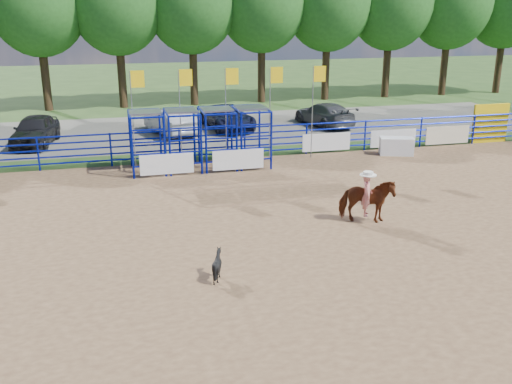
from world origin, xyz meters
TOP-DOWN VIEW (x-y plane):
  - ground at (0.00, 0.00)m, footprint 120.00×120.00m
  - arena_dirt at (0.00, 0.00)m, footprint 30.00×20.00m
  - gravel_strip at (0.00, 17.00)m, footprint 40.00×10.00m
  - announcer_table at (7.09, 8.82)m, footprint 1.69×1.18m
  - horse_and_rider at (1.89, 0.89)m, footprint 1.91×1.38m
  - calf at (-3.50, -1.92)m, footprint 0.88×0.86m
  - car_a at (-9.68, 15.24)m, footprint 2.40×4.62m
  - car_b at (-2.77, 16.14)m, footprint 2.69×4.71m
  - car_c at (0.59, 16.80)m, footprint 2.72×5.02m
  - car_d at (6.33, 16.41)m, footprint 2.80×4.90m
  - perimeter_fence at (0.00, 0.00)m, footprint 30.10×20.10m
  - chute_assembly at (-1.90, 8.84)m, footprint 19.32×2.41m

SIDE VIEW (x-z plane):
  - ground at x=0.00m, z-range 0.00..0.00m
  - gravel_strip at x=0.00m, z-range 0.00..0.01m
  - arena_dirt at x=0.00m, z-range 0.00..0.02m
  - calf at x=-3.50m, z-range 0.02..0.77m
  - announcer_table at x=7.09m, z-range 0.02..0.84m
  - car_c at x=0.59m, z-range 0.01..1.35m
  - car_d at x=6.33m, z-range 0.01..1.35m
  - car_b at x=-2.77m, z-range 0.01..1.48m
  - perimeter_fence at x=0.00m, z-range 0.00..1.50m
  - car_a at x=-9.68m, z-range 0.01..1.51m
  - horse_and_rider at x=1.89m, z-range -0.33..2.06m
  - chute_assembly at x=-1.90m, z-range -0.84..3.36m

